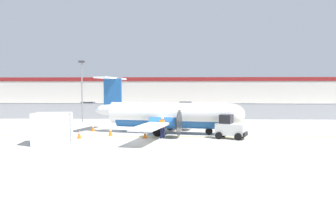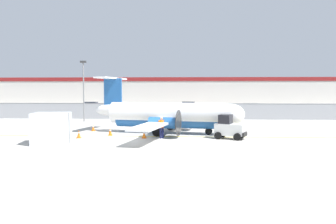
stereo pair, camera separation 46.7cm
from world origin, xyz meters
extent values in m
plane|color=#BCB7AD|center=(0.00, 0.00, 0.00)|extent=(140.00, 140.00, 0.00)
cube|color=yellow|center=(0.00, 2.00, 0.00)|extent=(84.00, 0.20, 0.01)
cube|color=gray|center=(0.00, 18.00, 1.00)|extent=(98.00, 0.04, 2.00)
cylinder|color=slate|center=(0.00, 18.00, 2.05)|extent=(98.00, 0.10, 0.10)
cube|color=#38383A|center=(0.00, 29.50, 0.06)|extent=(98.00, 17.00, 0.12)
cube|color=beige|center=(0.00, 48.00, 3.25)|extent=(91.00, 8.00, 6.50)
cube|color=maroon|center=(0.00, 44.00, 6.10)|extent=(91.00, 0.20, 0.80)
cylinder|color=white|center=(1.46, 4.12, 1.75)|extent=(10.47, 3.99, 1.90)
ellipsoid|color=white|center=(6.76, 2.99, 1.75)|extent=(2.70, 2.26, 1.80)
ellipsoid|color=white|center=(-3.84, 5.24, 1.95)|extent=(3.06, 1.62, 1.05)
cylinder|color=#1E5193|center=(1.46, 4.12, 1.23)|extent=(9.35, 3.37, 1.48)
cube|color=white|center=(1.56, 4.10, 1.18)|extent=(4.88, 15.98, 0.18)
cylinder|color=#1E5193|center=(2.29, 6.60, 1.18)|extent=(2.34, 1.34, 0.90)
cone|color=black|center=(3.42, 6.36, 1.18)|extent=(0.53, 0.52, 0.44)
cylinder|color=#262626|center=(3.56, 6.33, 1.18)|extent=(0.47, 2.06, 2.10)
cylinder|color=#1E5193|center=(1.21, 1.51, 1.18)|extent=(2.34, 1.34, 0.90)
cone|color=black|center=(2.34, 1.27, 1.18)|extent=(0.53, 0.52, 0.44)
cylinder|color=#262626|center=(2.49, 1.24, 1.18)|extent=(0.47, 2.06, 2.10)
cube|color=#1E5193|center=(-3.58, 5.18, 3.30)|extent=(1.70, 0.53, 3.10)
cube|color=white|center=(-3.71, 5.21, 4.85)|extent=(2.07, 4.92, 0.14)
cylinder|color=#59595B|center=(5.01, 3.36, 0.79)|extent=(0.17, 0.17, 0.97)
cylinder|color=black|center=(5.01, 3.36, 0.30)|extent=(0.63, 0.34, 0.60)
cylinder|color=#59595B|center=(1.63, 6.34, 0.83)|extent=(0.17, 0.17, 0.90)
cylinder|color=black|center=(1.63, 6.34, 0.38)|extent=(0.79, 0.37, 0.76)
cylinder|color=#59595B|center=(0.71, 2.02, 0.83)|extent=(0.17, 0.17, 0.90)
cylinder|color=black|center=(0.71, 2.02, 0.38)|extent=(0.79, 0.37, 0.76)
cube|color=silver|center=(6.46, 0.99, 0.73)|extent=(2.46, 1.90, 0.90)
cube|color=black|center=(6.14, 1.13, 1.53)|extent=(1.23, 1.28, 0.70)
cube|color=black|center=(7.51, 0.52, 0.43)|extent=(0.59, 1.07, 0.30)
cylinder|color=black|center=(7.39, 1.23, 0.28)|extent=(0.58, 0.39, 0.56)
cylinder|color=black|center=(6.90, 0.13, 0.28)|extent=(0.58, 0.39, 0.56)
cylinder|color=black|center=(6.02, 1.84, 0.28)|extent=(0.58, 0.39, 0.56)
cylinder|color=black|center=(5.53, 0.75, 0.28)|extent=(0.58, 0.39, 0.56)
cylinder|color=#191E4C|center=(1.09, 0.95, 0.42)|extent=(0.22, 0.22, 0.85)
cylinder|color=#191E4C|center=(1.25, 1.07, 0.42)|extent=(0.22, 0.22, 0.85)
cylinder|color=orange|center=(1.17, 1.01, 1.15)|extent=(0.47, 0.47, 0.60)
cylinder|color=orange|center=(0.99, 0.88, 1.18)|extent=(0.14, 0.14, 0.55)
cylinder|color=orange|center=(1.35, 1.14, 1.18)|extent=(0.14, 0.14, 0.55)
sphere|color=tan|center=(1.17, 1.01, 1.59)|extent=(0.22, 0.22, 0.22)
cube|color=silver|center=(-6.34, -2.06, 1.10)|extent=(2.65, 2.30, 2.20)
cube|color=#333338|center=(-6.34, -2.06, 1.10)|extent=(2.43, 0.41, 2.20)
cube|color=orange|center=(-0.22, 1.07, 0.02)|extent=(0.36, 0.36, 0.04)
cone|color=orange|center=(-0.22, 1.07, 0.34)|extent=(0.28, 0.28, 0.60)
cylinder|color=white|center=(-0.22, 1.07, 0.42)|extent=(0.17, 0.17, 0.08)
cube|color=orange|center=(-5.47, 5.28, 0.02)|extent=(0.36, 0.36, 0.04)
cone|color=orange|center=(-5.47, 5.28, 0.34)|extent=(0.28, 0.28, 0.60)
cylinder|color=white|center=(-5.47, 5.28, 0.42)|extent=(0.17, 0.17, 0.08)
cube|color=orange|center=(-3.24, 2.49, 0.02)|extent=(0.36, 0.36, 0.04)
cone|color=orange|center=(-3.24, 2.49, 0.34)|extent=(0.28, 0.28, 0.60)
cylinder|color=white|center=(-3.24, 2.49, 0.42)|extent=(0.17, 0.17, 0.08)
cube|color=orange|center=(-5.36, 0.82, 0.02)|extent=(0.36, 0.36, 0.04)
cone|color=orange|center=(-5.36, 0.82, 0.34)|extent=(0.28, 0.28, 0.60)
cylinder|color=white|center=(-5.36, 0.82, 0.42)|extent=(0.17, 0.17, 0.08)
cube|color=navy|center=(-13.80, 33.83, 0.74)|extent=(4.23, 1.78, 0.80)
cube|color=#262D38|center=(-13.95, 33.83, 1.42)|extent=(2.23, 1.60, 0.56)
cylinder|color=black|center=(-12.38, 34.70, 0.42)|extent=(0.60, 0.21, 0.60)
cylinder|color=black|center=(-12.42, 32.90, 0.42)|extent=(0.60, 0.21, 0.60)
cylinder|color=black|center=(-15.18, 34.75, 0.42)|extent=(0.60, 0.21, 0.60)
cylinder|color=black|center=(-15.21, 32.95, 0.42)|extent=(0.60, 0.21, 0.60)
cube|color=red|center=(-5.37, 29.21, 0.74)|extent=(4.32, 2.01, 0.80)
cube|color=#262D38|center=(-5.52, 29.20, 1.42)|extent=(2.31, 1.72, 0.56)
cylinder|color=black|center=(-4.04, 30.21, 0.42)|extent=(0.61, 0.25, 0.60)
cylinder|color=black|center=(-3.91, 28.42, 0.42)|extent=(0.61, 0.25, 0.60)
cylinder|color=black|center=(-6.83, 30.00, 0.42)|extent=(0.61, 0.25, 0.60)
cylinder|color=black|center=(-6.70, 28.20, 0.42)|extent=(0.61, 0.25, 0.60)
cube|color=red|center=(3.79, 35.52, 0.74)|extent=(4.37, 2.17, 0.80)
cube|color=#262D38|center=(3.64, 35.53, 1.42)|extent=(2.36, 1.80, 0.56)
cylinder|color=black|center=(5.29, 36.25, 0.42)|extent=(0.62, 0.27, 0.60)
cylinder|color=black|center=(5.08, 34.46, 0.42)|extent=(0.62, 0.27, 0.60)
cylinder|color=black|center=(2.50, 36.57, 0.42)|extent=(0.62, 0.27, 0.60)
cylinder|color=black|center=(2.30, 34.78, 0.42)|extent=(0.62, 0.27, 0.60)
cube|color=gray|center=(13.52, 28.79, 0.74)|extent=(4.20, 1.70, 0.80)
cube|color=#262D38|center=(13.67, 28.79, 1.42)|extent=(2.20, 1.56, 0.56)
cylinder|color=black|center=(12.12, 27.89, 0.42)|extent=(0.60, 0.20, 0.60)
cylinder|color=black|center=(12.12, 29.69, 0.42)|extent=(0.60, 0.20, 0.60)
cylinder|color=black|center=(14.92, 27.89, 0.42)|extent=(0.60, 0.20, 0.60)
cylinder|color=black|center=(14.92, 29.69, 0.42)|extent=(0.60, 0.20, 0.60)
cylinder|color=slate|center=(-9.11, 14.26, 3.50)|extent=(0.16, 0.16, 7.00)
cube|color=#333333|center=(-9.11, 14.26, 7.15)|extent=(0.70, 0.30, 0.24)
camera|label=1|loc=(2.49, -24.38, 3.75)|focal=35.00mm
camera|label=2|loc=(2.96, -24.36, 3.75)|focal=35.00mm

